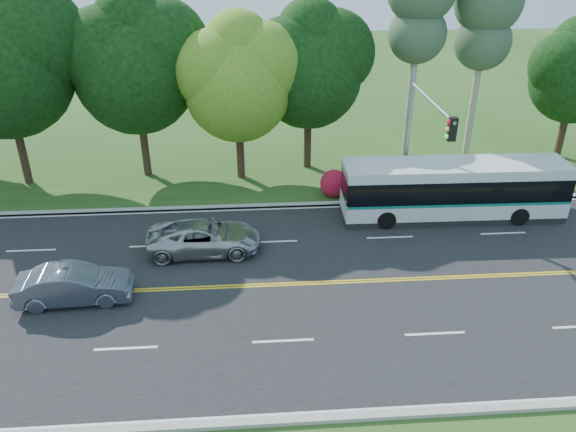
{
  "coord_description": "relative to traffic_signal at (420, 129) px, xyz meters",
  "views": [
    {
      "loc": [
        -1.44,
        -19.04,
        13.19
      ],
      "look_at": [
        0.07,
        2.0,
        2.13
      ],
      "focal_mm": 35.0,
      "sensor_mm": 36.0,
      "label": 1
    }
  ],
  "objects": [
    {
      "name": "bougainvillea_hedge",
      "position": [
        0.69,
        2.75,
        -3.95
      ],
      "size": [
        9.5,
        2.25,
        1.5
      ],
      "color": "#A10D19",
      "rests_on": "ground"
    },
    {
      "name": "suv",
      "position": [
        -10.11,
        -2.52,
        -3.95
      ],
      "size": [
        5.08,
        2.41,
        1.4
      ],
      "primitive_type": "imported",
      "rotation": [
        0.0,
        0.0,
        1.59
      ],
      "color": "#B0B2B5",
      "rests_on": "road"
    },
    {
      "name": "tree_row",
      "position": [
        -11.65,
        6.73,
        2.06
      ],
      "size": [
        44.7,
        9.1,
        13.84
      ],
      "color": "black",
      "rests_on": "ground"
    },
    {
      "name": "curb_north",
      "position": [
        -6.49,
        1.75,
        -4.6
      ],
      "size": [
        60.0,
        0.3,
        0.15
      ],
      "primitive_type": "cube",
      "color": "#A7A397",
      "rests_on": "ground"
    },
    {
      "name": "ground",
      "position": [
        -6.49,
        -5.4,
        -4.67
      ],
      "size": [
        120.0,
        120.0,
        0.0
      ],
      "primitive_type": "plane",
      "color": "#264D19",
      "rests_on": "ground"
    },
    {
      "name": "sedan",
      "position": [
        -14.92,
        -5.91,
        -3.93
      ],
      "size": [
        4.47,
        1.79,
        1.44
      ],
      "primitive_type": "imported",
      "rotation": [
        0.0,
        0.0,
        1.63
      ],
      "color": "slate",
      "rests_on": "road"
    },
    {
      "name": "grass_verge",
      "position": [
        -6.49,
        3.6,
        -4.62
      ],
      "size": [
        60.0,
        4.0,
        0.1
      ],
      "primitive_type": "cube",
      "color": "#264D19",
      "rests_on": "ground"
    },
    {
      "name": "curb_south",
      "position": [
        -6.49,
        -12.55,
        -4.6
      ],
      "size": [
        60.0,
        0.3,
        0.15
      ],
      "primitive_type": "cube",
      "color": "#A7A397",
      "rests_on": "ground"
    },
    {
      "name": "transit_bus",
      "position": [
        2.01,
        0.02,
        -3.24
      ],
      "size": [
        10.96,
        2.55,
        2.86
      ],
      "rotation": [
        0.0,
        0.0,
        -0.02
      ],
      "color": "silver",
      "rests_on": "road"
    },
    {
      "name": "traffic_signal",
      "position": [
        0.0,
        0.0,
        0.0
      ],
      "size": [
        0.42,
        6.1,
        7.0
      ],
      "color": "#9A9CA2",
      "rests_on": "ground"
    },
    {
      "name": "lane_markings",
      "position": [
        -6.59,
        -5.4,
        -4.65
      ],
      "size": [
        57.6,
        13.82,
        0.0
      ],
      "color": "gold",
      "rests_on": "road"
    },
    {
      "name": "road",
      "position": [
        -6.49,
        -5.4,
        -4.66
      ],
      "size": [
        60.0,
        14.0,
        0.02
      ],
      "primitive_type": "cube",
      "color": "black",
      "rests_on": "ground"
    }
  ]
}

